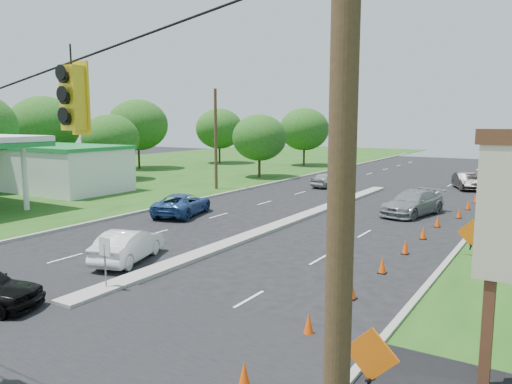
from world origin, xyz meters
The scene contains 31 objects.
curb_left centered at (-10.10, 30.00, 0.00)m, with size 0.25×110.00×0.16m, color gray.
curb_right centered at (10.10, 30.00, 0.00)m, with size 0.25×110.00×0.16m, color gray.
median centered at (0.00, 21.00, 0.00)m, with size 1.00×34.00×0.18m, color gray.
median_sign centered at (0.00, 6.00, 1.46)m, with size 0.55×0.06×2.05m.
utility_pole_far_left centered at (-12.50, 30.00, 4.50)m, with size 0.28×0.28×9.00m, color #422D1C.
gas_station centered at (-23.64, 20.24, 2.58)m, with size 18.40×19.70×5.20m.
cone_0 centered at (8.07, 3.00, 0.35)m, with size 0.32×0.32×0.70m, color #FF4C08.
cone_1 centered at (8.07, 6.50, 0.35)m, with size 0.32×0.32×0.70m, color #FF4C08.
cone_2 centered at (8.07, 10.00, 0.35)m, with size 0.32×0.32×0.70m, color #FF4C08.
cone_3 centered at (8.07, 13.50, 0.35)m, with size 0.32×0.32×0.70m, color #FF4C08.
cone_4 centered at (8.07, 17.00, 0.35)m, with size 0.32×0.32×0.70m, color #FF4C08.
cone_5 centered at (8.07, 20.50, 0.35)m, with size 0.32×0.32×0.70m, color #FF4C08.
cone_6 centered at (8.07, 24.00, 0.35)m, with size 0.32×0.32×0.70m, color #FF4C08.
cone_7 centered at (8.67, 27.50, 0.35)m, with size 0.32×0.32×0.70m, color #FF4C08.
cone_8 centered at (8.67, 31.00, 0.35)m, with size 0.32×0.32×0.70m, color #FF4C08.
cone_9 centered at (8.67, 34.50, 0.35)m, with size 0.32×0.32×0.70m, color #FF4C08.
cone_10 centered at (8.67, 38.00, 0.35)m, with size 0.32×0.32×0.70m, color #FF4C08.
work_sign_0 centered at (10.80, 4.00, 1.09)m, with size 1.27×0.58×1.37m.
work_sign_1 centered at (10.80, 18.00, 1.09)m, with size 1.27×0.58×1.37m.
work_sign_2 centered at (10.80, 32.00, 1.09)m, with size 1.27×0.58×1.37m.
tree_2 centered at (-26.00, 30.00, 4.34)m, with size 5.88×5.88×6.86m.
tree_3 centered at (-32.00, 40.00, 5.58)m, with size 7.56×7.56×8.82m.
tree_4 centered at (-28.00, 52.00, 4.96)m, with size 6.72×6.72×7.84m.
tree_5 centered at (-14.00, 40.00, 4.34)m, with size 5.88×5.88×6.86m.
tree_6 centered at (-16.00, 55.00, 4.96)m, with size 6.72×6.72×7.84m.
tree_14 centered at (-34.00, 28.00, 5.58)m, with size 7.56×7.56×8.82m.
white_sedan centered at (-2.21, 9.27, 0.73)m, with size 1.54×4.41×1.45m, color white.
blue_pickup centered at (-7.20, 18.97, 0.73)m, with size 2.42×5.26×1.46m, color navy.
silver_car_far centered at (5.82, 27.05, 0.81)m, with size 2.27×5.59×1.62m, color gray.
silver_car_oncoming centered at (-4.51, 36.75, 0.71)m, with size 1.67×4.15×1.41m, color #989898.
dark_car_receding centered at (6.73, 42.01, 0.74)m, with size 1.56×4.47×1.47m, color black.
Camera 1 is at (14.10, -6.24, 6.34)m, focal length 35.00 mm.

